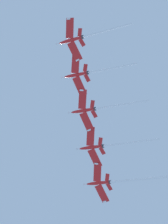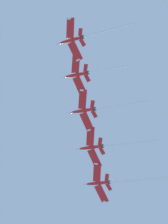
% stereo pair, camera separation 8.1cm
% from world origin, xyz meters
% --- Properties ---
extents(jet_far_left, '(30.31, 22.58, 13.45)m').
position_xyz_m(jet_far_left, '(9.33, 29.15, 146.63)').
color(jet_far_left, red).
extents(jet_inner_left, '(30.85, 21.84, 12.78)m').
position_xyz_m(jet_inner_left, '(2.53, 14.74, 147.47)').
color(jet_inner_left, red).
extents(jet_centre, '(32.68, 23.02, 12.74)m').
position_xyz_m(jet_centre, '(-6.48, 0.61, 146.65)').
color(jet_centre, red).
extents(jet_inner_right, '(33.31, 23.70, 13.61)m').
position_xyz_m(jet_inner_right, '(-15.18, -14.75, 146.90)').
color(jet_inner_right, red).
extents(jet_far_right, '(35.41, 25.48, 15.42)m').
position_xyz_m(jet_far_right, '(-26.22, -28.32, 145.30)').
color(jet_far_right, red).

